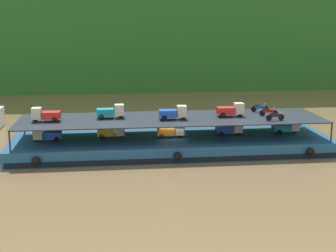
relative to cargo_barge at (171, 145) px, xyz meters
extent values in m
plane|color=brown|center=(0.00, 0.02, -0.75)|extent=(400.00, 400.00, 0.00)
cube|color=navy|center=(0.00, 0.02, 0.00)|extent=(32.06, 8.69, 1.50)
cube|color=black|center=(0.00, -4.34, -0.40)|extent=(31.42, 0.06, 0.50)
sphere|color=black|center=(-12.82, -4.55, 0.10)|extent=(0.77, 0.77, 0.77)
sphere|color=black|center=(0.00, -4.55, 0.10)|extent=(0.77, 0.77, 0.77)
sphere|color=black|center=(12.82, -4.55, 0.10)|extent=(0.77, 0.77, 0.77)
cylinder|color=#232833|center=(15.15, 3.89, 1.75)|extent=(0.16, 0.16, 2.00)
cylinder|color=#232833|center=(15.15, -3.84, 1.75)|extent=(0.16, 0.16, 2.00)
cylinder|color=#232833|center=(-15.15, 3.89, 1.75)|extent=(0.16, 0.16, 2.00)
cylinder|color=#232833|center=(-15.15, -3.84, 1.75)|extent=(0.16, 0.16, 2.00)
cube|color=#232833|center=(0.00, 0.02, 2.70)|extent=(30.46, 7.89, 0.10)
cube|color=#1E47B7|center=(-11.77, -0.09, 1.38)|extent=(1.75, 1.28, 0.70)
cube|color=beige|center=(-13.17, -0.15, 1.58)|extent=(0.95, 1.04, 1.10)
cube|color=#19232D|center=(-13.64, -0.18, 1.69)|extent=(0.08, 0.85, 0.38)
cylinder|color=black|center=(-13.32, -0.16, 1.03)|extent=(0.57, 0.17, 0.56)
cylinder|color=black|center=(-11.39, 0.46, 1.03)|extent=(0.57, 0.17, 0.56)
cylinder|color=black|center=(-11.34, -0.60, 1.03)|extent=(0.57, 0.17, 0.56)
cube|color=gold|center=(-6.57, 0.62, 1.38)|extent=(1.75, 1.26, 0.70)
cube|color=beige|center=(-5.17, 0.57, 1.58)|extent=(0.94, 1.03, 1.10)
cube|color=#19232D|center=(-4.70, 0.55, 1.69)|extent=(0.07, 0.85, 0.38)
cylinder|color=black|center=(-5.02, 0.56, 1.03)|extent=(0.57, 0.16, 0.56)
cylinder|color=black|center=(-6.99, 0.11, 1.03)|extent=(0.57, 0.16, 0.56)
cylinder|color=black|center=(-6.95, 1.16, 1.03)|extent=(0.57, 0.16, 0.56)
cube|color=orange|center=(-0.59, 0.08, 1.38)|extent=(1.75, 1.28, 0.70)
cube|color=#C6B793|center=(0.81, 0.02, 1.58)|extent=(0.94, 1.04, 1.10)
cube|color=#19232D|center=(1.28, 0.00, 1.69)|extent=(0.08, 0.85, 0.38)
cylinder|color=black|center=(0.96, 0.01, 1.03)|extent=(0.57, 0.17, 0.56)
cylinder|color=black|center=(-1.01, -0.43, 1.03)|extent=(0.57, 0.17, 0.56)
cylinder|color=black|center=(-0.96, 0.63, 1.03)|extent=(0.57, 0.17, 0.56)
cube|color=#1E47B7|center=(5.55, 0.48, 1.38)|extent=(1.75, 1.26, 0.70)
cube|color=beige|center=(6.95, 0.43, 1.58)|extent=(0.94, 1.03, 1.10)
cube|color=#19232D|center=(7.42, 0.41, 1.69)|extent=(0.07, 0.85, 0.38)
cylinder|color=black|center=(7.10, 0.42, 1.03)|extent=(0.56, 0.16, 0.56)
cylinder|color=black|center=(5.13, -0.03, 1.03)|extent=(0.56, 0.16, 0.56)
cylinder|color=black|center=(5.17, 1.03, 1.03)|extent=(0.56, 0.16, 0.56)
cube|color=teal|center=(11.62, 0.43, 1.38)|extent=(1.74, 1.26, 0.70)
cube|color=#C6B793|center=(13.02, 0.48, 1.58)|extent=(0.94, 1.03, 1.10)
cube|color=#19232D|center=(13.49, 0.49, 1.69)|extent=(0.07, 0.85, 0.38)
cylinder|color=black|center=(13.17, 0.48, 1.03)|extent=(0.56, 0.16, 0.56)
cylinder|color=black|center=(11.24, -0.12, 1.03)|extent=(0.56, 0.16, 0.56)
cylinder|color=black|center=(11.20, 0.94, 1.03)|extent=(0.56, 0.16, 0.56)
cube|color=red|center=(-11.79, -0.21, 3.38)|extent=(1.73, 1.24, 0.70)
cube|color=beige|center=(-13.19, -0.17, 3.58)|extent=(0.92, 1.02, 1.10)
cube|color=#19232D|center=(-13.66, -0.16, 3.69)|extent=(0.06, 0.85, 0.38)
cylinder|color=black|center=(-13.34, -0.17, 3.03)|extent=(0.56, 0.15, 0.56)
cylinder|color=black|center=(-11.38, 0.32, 3.03)|extent=(0.56, 0.15, 0.56)
cylinder|color=black|center=(-11.40, -0.74, 3.03)|extent=(0.56, 0.15, 0.56)
cube|color=teal|center=(-6.60, 0.68, 3.38)|extent=(1.73, 1.24, 0.70)
cube|color=beige|center=(-5.20, 0.72, 3.58)|extent=(0.92, 1.02, 1.10)
cube|color=#19232D|center=(-4.73, 0.73, 3.69)|extent=(0.06, 0.85, 0.38)
cylinder|color=black|center=(-5.05, 0.72, 3.03)|extent=(0.56, 0.15, 0.56)
cylinder|color=black|center=(-6.99, 0.15, 3.03)|extent=(0.56, 0.15, 0.56)
cylinder|color=black|center=(-7.01, 1.20, 3.03)|extent=(0.56, 0.15, 0.56)
cube|color=#1E47B7|center=(-0.46, -0.66, 3.38)|extent=(1.71, 1.22, 0.70)
cube|color=beige|center=(0.94, -0.68, 3.58)|extent=(0.91, 1.01, 1.10)
cube|color=#19232D|center=(1.41, -0.68, 3.69)|extent=(0.05, 0.85, 0.38)
cylinder|color=black|center=(1.09, -0.68, 3.03)|extent=(0.56, 0.15, 0.56)
cylinder|color=black|center=(-0.87, -1.19, 3.03)|extent=(0.56, 0.15, 0.56)
cylinder|color=black|center=(-0.86, -0.13, 3.03)|extent=(0.56, 0.15, 0.56)
cube|color=red|center=(5.55, 0.15, 3.38)|extent=(1.74, 1.26, 0.70)
cube|color=beige|center=(6.95, 0.20, 3.58)|extent=(0.93, 1.03, 1.10)
cube|color=#19232D|center=(7.42, 0.22, 3.69)|extent=(0.07, 0.85, 0.38)
cylinder|color=black|center=(7.10, 0.21, 3.03)|extent=(0.56, 0.16, 0.56)
cylinder|color=black|center=(5.17, -0.39, 3.03)|extent=(0.56, 0.16, 0.56)
cylinder|color=black|center=(5.14, 0.67, 3.03)|extent=(0.56, 0.16, 0.56)
cylinder|color=black|center=(10.60, -2.27, 3.05)|extent=(0.61, 0.17, 0.60)
cylinder|color=black|center=(9.31, -2.41, 3.05)|extent=(0.61, 0.17, 0.60)
cube|color=black|center=(9.95, -2.34, 3.27)|extent=(1.12, 0.32, 0.28)
cube|color=black|center=(9.71, -2.37, 3.45)|extent=(0.62, 0.27, 0.12)
cylinder|color=#B2B2B7|center=(10.50, -2.28, 3.60)|extent=(0.10, 0.55, 0.04)
cylinder|color=black|center=(10.71, -0.05, 3.05)|extent=(0.61, 0.17, 0.60)
cylinder|color=black|center=(9.42, 0.10, 3.05)|extent=(0.61, 0.17, 0.60)
cube|color=#B21919|center=(10.06, 0.02, 3.27)|extent=(1.12, 0.33, 0.28)
cube|color=black|center=(9.81, 0.05, 3.45)|extent=(0.62, 0.27, 0.12)
cylinder|color=#B2B2B7|center=(10.61, -0.04, 3.60)|extent=(0.11, 0.55, 0.04)
cylinder|color=black|center=(10.49, 2.42, 3.05)|extent=(0.60, 0.13, 0.60)
cylinder|color=black|center=(9.19, 2.36, 3.05)|extent=(0.60, 0.13, 0.60)
cube|color=#1E4C99|center=(9.84, 2.39, 3.27)|extent=(1.11, 0.25, 0.28)
cube|color=black|center=(9.59, 2.38, 3.45)|extent=(0.61, 0.23, 0.12)
cylinder|color=#B2B2B7|center=(10.39, 2.42, 3.60)|extent=(0.06, 0.55, 0.04)
camera|label=1|loc=(-5.98, -47.82, 12.61)|focal=52.36mm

